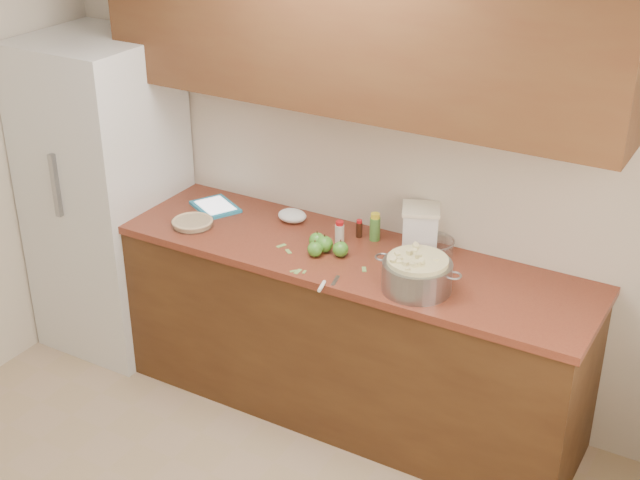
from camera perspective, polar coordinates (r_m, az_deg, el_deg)
The scene contains 24 objects.
room_shell at distance 3.16m, azimuth -12.36°, elevation -5.02°, with size 3.60×3.60×3.60m.
counter_run at distance 4.62m, azimuth 0.80°, elevation -5.65°, with size 2.64×0.68×0.92m.
upper_cabinets at distance 4.16m, azimuth 2.01°, elevation 13.02°, with size 2.60×0.34×0.70m, color #55341A.
fridge at distance 5.16m, azimuth -13.45°, elevation 2.75°, with size 0.70×0.70×1.80m, color silver.
pie at distance 4.66m, azimuth -8.16°, elevation 1.10°, with size 0.22×0.22×0.04m.
colander at distance 4.03m, azimuth 6.23°, elevation -2.21°, with size 0.42×0.32×0.16m.
flour_canister at distance 4.37m, azimuth 6.43°, elevation 0.79°, with size 0.24×0.24×0.22m.
tablet at distance 4.86m, azimuth -6.71°, elevation 2.13°, with size 0.32×0.29×0.02m.
paring_knife at distance 4.05m, azimuth 0.24°, elevation -2.92°, with size 0.06×0.18×0.02m.
lemon_bottle at distance 4.46m, azimuth 3.54°, elevation 0.82°, with size 0.05×0.05×0.14m.
cinnamon_shaker at distance 4.44m, azimuth 1.26°, elevation 0.51°, with size 0.05×0.05×0.11m.
vanilla_bottle at distance 4.50m, azimuth 2.52°, elevation 0.73°, with size 0.03×0.03×0.09m.
mixing_bowl at distance 4.36m, azimuth 7.27°, elevation -0.38°, with size 0.21×0.21×0.08m.
paper_towel at distance 4.67m, azimuth -1.79°, elevation 1.57°, with size 0.16×0.13×0.06m, color white.
apple_left at distance 4.38m, azimuth -0.18°, elevation -0.04°, with size 0.08×0.08×0.09m.
apple_center at distance 4.35m, azimuth 0.30°, elevation -0.26°, with size 0.08×0.08×0.09m.
apple_front at distance 4.31m, azimuth -0.32°, elevation -0.59°, with size 0.08×0.08×0.09m.
apple_extra at distance 4.30m, azimuth 1.32°, elevation -0.59°, with size 0.08×0.08×0.09m.
peel_a at distance 4.21m, azimuth 2.84°, elevation -1.89°, with size 0.05×0.02×0.00m, color #82AE54.
peel_b at distance 4.42m, azimuth -2.50°, elevation -0.37°, with size 0.05×0.02×0.00m, color #82AE54.
peel_c at distance 4.37m, azimuth -2.03°, elevation -0.74°, with size 0.05×0.02×0.00m, color #82AE54.
peel_d at distance 4.18m, azimuth -1.01°, elevation -2.06°, with size 0.03×0.01×0.00m, color #82AE54.
peel_e at distance 4.19m, azimuth -1.72°, elevation -2.00°, with size 0.03×0.01×0.00m, color #82AE54.
peel_f at distance 4.18m, azimuth -1.43°, elevation -2.03°, with size 0.05×0.02×0.00m, color #82AE54.
Camera 1 is at (1.90, -1.94, 2.93)m, focal length 50.00 mm.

